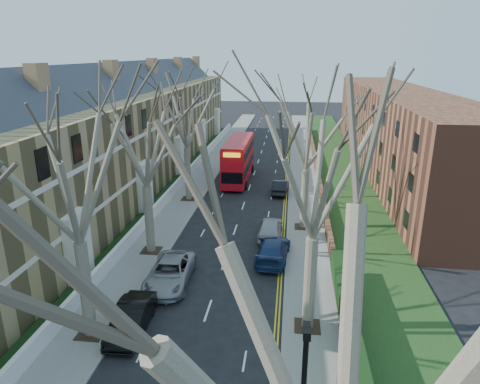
% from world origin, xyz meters
% --- Properties ---
extents(pavement_left, '(3.00, 102.00, 0.12)m').
position_xyz_m(pavement_left, '(-6.00, 39.00, 0.06)').
color(pavement_left, slate).
rests_on(pavement_left, ground).
extents(pavement_right, '(3.00, 102.00, 0.12)m').
position_xyz_m(pavement_right, '(6.00, 39.00, 0.06)').
color(pavement_right, slate).
rests_on(pavement_right, ground).
extents(terrace_left, '(9.70, 78.00, 13.60)m').
position_xyz_m(terrace_left, '(-13.65, 31.00, 5.53)').
color(terrace_left, '#99834E').
rests_on(terrace_left, ground).
extents(flats_right, '(13.97, 54.00, 10.00)m').
position_xyz_m(flats_right, '(17.46, 43.00, 4.98)').
color(flats_right, brown).
rests_on(flats_right, ground).
extents(front_wall_left, '(0.30, 78.00, 1.00)m').
position_xyz_m(front_wall_left, '(-7.65, 31.00, 0.62)').
color(front_wall_left, white).
rests_on(front_wall_left, ground).
extents(grass_verge_right, '(6.00, 102.00, 0.06)m').
position_xyz_m(grass_verge_right, '(10.50, 39.00, 0.15)').
color(grass_verge_right, '#1E3C16').
rests_on(grass_verge_right, ground).
extents(tree_left_mid, '(10.50, 10.50, 14.71)m').
position_xyz_m(tree_left_mid, '(-5.70, 6.00, 9.56)').
color(tree_left_mid, brown).
rests_on(tree_left_mid, ground).
extents(tree_left_far, '(10.15, 10.15, 14.22)m').
position_xyz_m(tree_left_far, '(-5.70, 16.00, 9.24)').
color(tree_left_far, brown).
rests_on(tree_left_far, ground).
extents(tree_left_dist, '(10.50, 10.50, 14.71)m').
position_xyz_m(tree_left_dist, '(-5.70, 28.00, 9.56)').
color(tree_left_dist, brown).
rests_on(tree_left_dist, ground).
extents(tree_right_near, '(10.85, 10.85, 15.20)m').
position_xyz_m(tree_right_near, '(5.70, -6.00, 9.86)').
color(tree_right_near, brown).
rests_on(tree_right_near, ground).
extents(tree_right_mid, '(10.50, 10.50, 14.71)m').
position_xyz_m(tree_right_mid, '(5.70, 8.00, 9.56)').
color(tree_right_mid, brown).
rests_on(tree_right_mid, ground).
extents(tree_right_far, '(10.15, 10.15, 14.22)m').
position_xyz_m(tree_right_far, '(5.70, 22.00, 9.24)').
color(tree_right_far, brown).
rests_on(tree_right_far, ground).
extents(double_decker_bus, '(2.89, 11.16, 4.66)m').
position_xyz_m(double_decker_bus, '(-1.60, 35.90, 2.29)').
color(double_decker_bus, '#B40C16').
rests_on(double_decker_bus, ground).
extents(car_left_mid, '(1.83, 4.72, 1.53)m').
position_xyz_m(car_left_mid, '(-3.70, 6.65, 0.77)').
color(car_left_mid, black).
rests_on(car_left_mid, ground).
extents(car_left_far, '(2.81, 5.75, 1.57)m').
position_xyz_m(car_left_far, '(-3.02, 11.73, 0.79)').
color(car_left_far, gray).
rests_on(car_left_far, ground).
extents(car_right_near, '(2.59, 5.47, 1.54)m').
position_xyz_m(car_right_near, '(3.44, 15.94, 0.77)').
color(car_right_near, navy).
rests_on(car_right_near, ground).
extents(car_right_mid, '(1.98, 4.74, 1.60)m').
position_xyz_m(car_right_mid, '(3.02, 19.83, 0.80)').
color(car_right_mid, '#9EA1A6').
rests_on(car_right_mid, ground).
extents(car_right_far, '(1.64, 4.41, 1.44)m').
position_xyz_m(car_right_far, '(3.41, 31.37, 0.72)').
color(car_right_far, black).
rests_on(car_right_far, ground).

